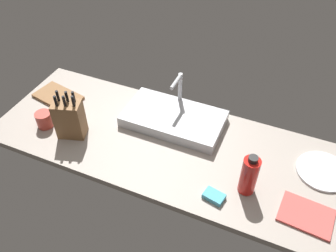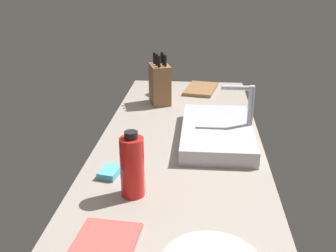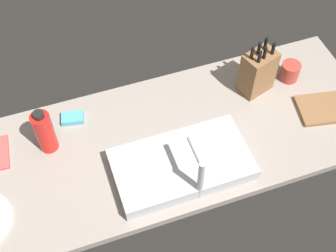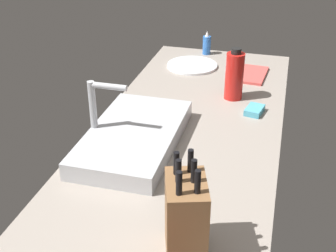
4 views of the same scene
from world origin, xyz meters
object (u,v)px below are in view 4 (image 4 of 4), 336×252
at_px(soap_bottle, 207,44).
at_px(dinner_plate, 192,65).
at_px(dish_sponge, 254,110).
at_px(sink_basin, 134,137).
at_px(dish_towel, 248,74).
at_px(knife_block, 186,217).
at_px(water_bottle, 234,75).
at_px(faucet, 97,107).

xyz_separation_m(soap_bottle, dinner_plate, (-0.20, 0.03, -0.05)).
relative_size(dinner_plate, dish_sponge, 2.71).
bearing_deg(sink_basin, soap_bottle, -4.00).
relative_size(dinner_plate, dish_towel, 1.12).
bearing_deg(knife_block, sink_basin, 14.84).
bearing_deg(dinner_plate, dish_sponge, -141.14).
relative_size(knife_block, water_bottle, 1.22).
relative_size(faucet, dish_sponge, 2.52).
relative_size(knife_block, dish_towel, 1.21).
relative_size(faucet, soap_bottle, 1.86).
height_order(sink_basin, dish_sponge, sink_basin).
height_order(faucet, water_bottle, faucet).
bearing_deg(dish_sponge, water_bottle, 40.72).
height_order(knife_block, dinner_plate, knife_block).
distance_m(faucet, dish_towel, 0.87).
xyz_separation_m(sink_basin, dinner_plate, (0.77, -0.03, -0.02)).
xyz_separation_m(knife_block, dinner_plate, (1.22, 0.25, -0.10)).
bearing_deg(knife_block, dish_towel, -18.76).
bearing_deg(water_bottle, dish_sponge, -139.28).
xyz_separation_m(water_bottle, dinner_plate, (0.31, 0.24, -0.09)).
xyz_separation_m(sink_basin, dish_towel, (0.73, -0.31, -0.02)).
height_order(faucet, dish_towel, faucet).
distance_m(faucet, water_bottle, 0.62).
bearing_deg(dinner_plate, dish_towel, -98.32).
xyz_separation_m(soap_bottle, water_bottle, (-0.50, -0.21, 0.05)).
bearing_deg(water_bottle, faucet, 140.83).
xyz_separation_m(soap_bottle, dish_sponge, (-0.62, -0.31, -0.04)).
bearing_deg(faucet, soap_bottle, -10.65).
height_order(dinner_plate, dish_towel, same).
bearing_deg(water_bottle, soap_bottle, 22.46).
distance_m(sink_basin, knife_block, 0.54).
bearing_deg(dish_sponge, faucet, 126.54).
xyz_separation_m(faucet, dish_sponge, (0.37, -0.49, -0.12)).
relative_size(sink_basin, dish_towel, 2.42).
bearing_deg(water_bottle, dinner_plate, 38.13).
xyz_separation_m(sink_basin, knife_block, (-0.45, -0.28, 0.08)).
bearing_deg(dish_sponge, dish_towel, 9.90).
height_order(water_bottle, dish_towel, water_bottle).
bearing_deg(sink_basin, knife_block, -147.59).
height_order(sink_basin, dish_towel, sink_basin).
height_order(faucet, soap_bottle, faucet).
bearing_deg(dish_towel, water_bottle, 172.79).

